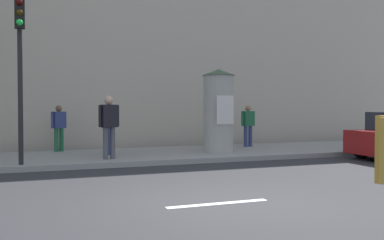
{
  "coord_description": "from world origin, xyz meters",
  "views": [
    {
      "loc": [
        -3.12,
        -6.8,
        1.61
      ],
      "look_at": [
        0.32,
        2.0,
        1.33
      ],
      "focal_mm": 42.48,
      "sensor_mm": 36.0,
      "label": 1
    }
  ],
  "objects_px": {
    "pedestrian_tallest": "(108,120)",
    "pedestrian_near_pole": "(59,125)",
    "traffic_light": "(20,53)",
    "pedestrian_with_backpack": "(109,122)",
    "pedestrian_in_red_top": "(248,123)",
    "poster_column": "(219,110)"
  },
  "relations": [
    {
      "from": "traffic_light",
      "to": "pedestrian_in_red_top",
      "type": "relative_size",
      "value": 2.75
    },
    {
      "from": "pedestrian_in_red_top",
      "to": "pedestrian_tallest",
      "type": "bearing_deg",
      "value": -170.34
    },
    {
      "from": "pedestrian_in_red_top",
      "to": "pedestrian_with_backpack",
      "type": "height_order",
      "value": "pedestrian_with_backpack"
    },
    {
      "from": "poster_column",
      "to": "pedestrian_with_backpack",
      "type": "bearing_deg",
      "value": -168.44
    },
    {
      "from": "poster_column",
      "to": "pedestrian_in_red_top",
      "type": "height_order",
      "value": "poster_column"
    },
    {
      "from": "pedestrian_in_red_top",
      "to": "pedestrian_with_backpack",
      "type": "relative_size",
      "value": 0.86
    },
    {
      "from": "poster_column",
      "to": "pedestrian_tallest",
      "type": "bearing_deg",
      "value": 173.05
    },
    {
      "from": "pedestrian_in_red_top",
      "to": "traffic_light",
      "type": "bearing_deg",
      "value": -161.54
    },
    {
      "from": "traffic_light",
      "to": "pedestrian_tallest",
      "type": "bearing_deg",
      "value": 34.07
    },
    {
      "from": "pedestrian_in_red_top",
      "to": "pedestrian_tallest",
      "type": "relative_size",
      "value": 0.85
    },
    {
      "from": "traffic_light",
      "to": "poster_column",
      "type": "bearing_deg",
      "value": 12.03
    },
    {
      "from": "pedestrian_in_red_top",
      "to": "pedestrian_with_backpack",
      "type": "bearing_deg",
      "value": -159.27
    },
    {
      "from": "pedestrian_with_backpack",
      "to": "traffic_light",
      "type": "bearing_deg",
      "value": -167.22
    },
    {
      "from": "pedestrian_near_pole",
      "to": "pedestrian_tallest",
      "type": "height_order",
      "value": "pedestrian_tallest"
    },
    {
      "from": "traffic_light",
      "to": "pedestrian_in_red_top",
      "type": "bearing_deg",
      "value": 18.46
    },
    {
      "from": "traffic_light",
      "to": "pedestrian_with_backpack",
      "type": "xyz_separation_m",
      "value": [
        2.3,
        0.52,
        -1.75
      ]
    },
    {
      "from": "pedestrian_near_pole",
      "to": "pedestrian_with_backpack",
      "type": "xyz_separation_m",
      "value": [
        1.11,
        -2.73,
        0.18
      ]
    },
    {
      "from": "pedestrian_with_backpack",
      "to": "poster_column",
      "type": "bearing_deg",
      "value": 11.56
    },
    {
      "from": "pedestrian_with_backpack",
      "to": "pedestrian_tallest",
      "type": "bearing_deg",
      "value": 79.67
    },
    {
      "from": "traffic_light",
      "to": "poster_column",
      "type": "height_order",
      "value": "traffic_light"
    },
    {
      "from": "pedestrian_tallest",
      "to": "pedestrian_near_pole",
      "type": "bearing_deg",
      "value": 130.34
    },
    {
      "from": "poster_column",
      "to": "pedestrian_in_red_top",
      "type": "relative_size",
      "value": 1.77
    }
  ]
}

